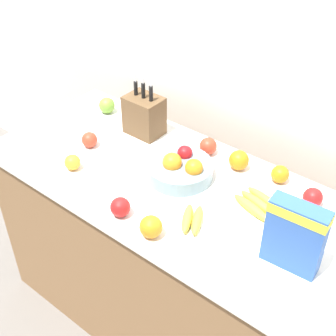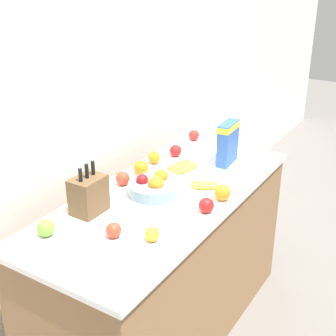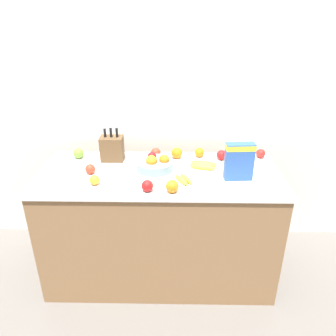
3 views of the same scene
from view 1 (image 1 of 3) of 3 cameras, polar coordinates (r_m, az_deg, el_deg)
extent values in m
plane|color=slate|center=(2.59, 1.06, -18.01)|extent=(14.00, 14.00, 0.00)
cube|color=silver|center=(2.13, 11.38, 13.77)|extent=(9.00, 0.06, 2.60)
cube|color=olive|center=(2.24, 1.19, -11.52)|extent=(1.70, 0.70, 0.89)
cube|color=white|center=(1.91, 1.37, -2.45)|extent=(1.73, 0.73, 0.03)
cube|color=brown|center=(2.17, -2.92, 6.41)|extent=(0.17, 0.13, 0.19)
cylinder|color=black|center=(2.14, -3.95, 9.68)|extent=(0.02, 0.02, 0.07)
cube|color=silver|center=(2.12, -4.01, 10.90)|extent=(0.01, 0.00, 0.04)
cylinder|color=black|center=(2.11, -3.03, 9.41)|extent=(0.02, 0.02, 0.07)
cube|color=silver|center=(2.09, -3.08, 10.54)|extent=(0.01, 0.00, 0.02)
cylinder|color=black|center=(2.08, -2.09, 9.04)|extent=(0.02, 0.02, 0.07)
cube|color=silver|center=(2.06, -2.13, 10.44)|extent=(0.01, 0.00, 0.04)
cube|color=#2D56A8|center=(1.56, 15.17, -8.05)|extent=(0.19, 0.08, 0.26)
cube|color=yellow|center=(1.49, 15.81, -5.23)|extent=(0.20, 0.08, 0.04)
cylinder|color=gray|center=(1.93, 1.46, -0.24)|extent=(0.28, 0.28, 0.06)
sphere|color=orange|center=(1.87, 3.18, 0.04)|extent=(0.07, 0.07, 0.07)
sphere|color=#A31419|center=(1.96, 2.06, 1.85)|extent=(0.06, 0.06, 0.06)
sphere|color=orange|center=(1.90, 0.51, 0.71)|extent=(0.08, 0.08, 0.08)
ellipsoid|color=yellow|center=(1.80, 10.18, -4.84)|extent=(0.19, 0.08, 0.04)
ellipsoid|color=yellow|center=(1.82, 11.03, -4.33)|extent=(0.19, 0.08, 0.04)
ellipsoid|color=yellow|center=(1.84, 11.86, -3.84)|extent=(0.19, 0.08, 0.04)
ellipsoid|color=yellow|center=(1.73, 2.36, -6.14)|extent=(0.10, 0.15, 0.04)
ellipsoid|color=yellow|center=(1.73, 3.57, -6.34)|extent=(0.10, 0.15, 0.04)
sphere|color=red|center=(1.87, 17.24, -3.43)|extent=(0.08, 0.08, 0.08)
sphere|color=red|center=(2.07, 4.91, 2.68)|extent=(0.08, 0.08, 0.08)
sphere|color=red|center=(2.13, -9.55, 3.42)|extent=(0.07, 0.07, 0.07)
sphere|color=red|center=(1.75, -5.83, -4.77)|extent=(0.08, 0.08, 0.08)
sphere|color=#6B9E33|center=(2.38, -7.46, 7.58)|extent=(0.08, 0.08, 0.08)
sphere|color=orange|center=(1.99, 8.63, 0.96)|extent=(0.09, 0.09, 0.09)
sphere|color=orange|center=(2.01, -11.58, 0.68)|extent=(0.07, 0.07, 0.07)
sphere|color=orange|center=(1.67, -2.10, -7.17)|extent=(0.08, 0.08, 0.08)
sphere|color=orange|center=(1.95, 13.50, -0.74)|extent=(0.07, 0.07, 0.07)
camera|label=2|loc=(2.75, -56.84, 20.79)|focal=50.00mm
camera|label=3|loc=(1.22, -93.60, -12.95)|focal=35.00mm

